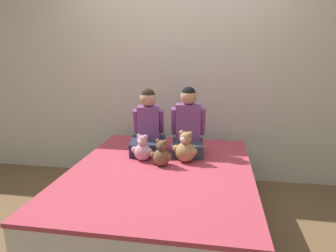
% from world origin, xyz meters
% --- Properties ---
extents(ground_plane, '(14.00, 14.00, 0.00)m').
position_xyz_m(ground_plane, '(0.00, 0.00, 0.00)').
color(ground_plane, brown).
extents(wall_behind_bed, '(8.00, 0.06, 2.50)m').
position_xyz_m(wall_behind_bed, '(0.00, 1.10, 1.25)').
color(wall_behind_bed, silver).
rests_on(wall_behind_bed, ground_plane).
extents(bed, '(1.51, 1.91, 0.51)m').
position_xyz_m(bed, '(0.00, 0.00, 0.25)').
color(bed, '#473828').
rests_on(bed, ground_plane).
extents(child_on_left, '(0.38, 0.42, 0.61)m').
position_xyz_m(child_on_left, '(-0.21, 0.44, 0.74)').
color(child_on_left, '#282D47').
rests_on(child_on_left, bed).
extents(child_on_right, '(0.33, 0.34, 0.64)m').
position_xyz_m(child_on_right, '(0.18, 0.44, 0.77)').
color(child_on_right, '#384251').
rests_on(child_on_right, bed).
extents(teddy_bear_held_by_left_child, '(0.20, 0.15, 0.24)m').
position_xyz_m(teddy_bear_held_by_left_child, '(-0.20, 0.18, 0.61)').
color(teddy_bear_held_by_left_child, '#DBA3B2').
rests_on(teddy_bear_held_by_left_child, bed).
extents(teddy_bear_held_by_right_child, '(0.23, 0.18, 0.28)m').
position_xyz_m(teddy_bear_held_by_right_child, '(0.18, 0.21, 0.62)').
color(teddy_bear_held_by_right_child, tan).
rests_on(teddy_bear_held_by_right_child, bed).
extents(teddy_bear_between_children, '(0.19, 0.15, 0.23)m').
position_xyz_m(teddy_bear_between_children, '(-0.01, 0.08, 0.60)').
color(teddy_bear_between_children, brown).
rests_on(teddy_bear_between_children, bed).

